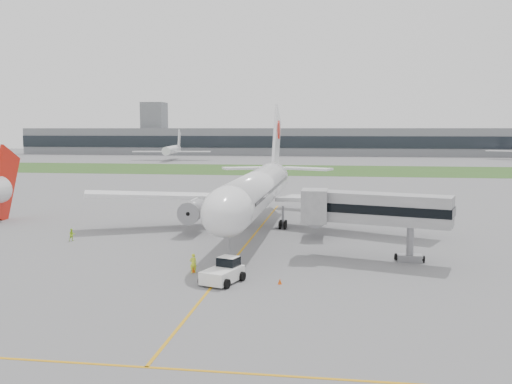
# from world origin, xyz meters

# --- Properties ---
(ground) EXTENTS (600.00, 600.00, 0.00)m
(ground) POSITION_xyz_m (0.00, 0.00, 0.00)
(ground) COLOR slate
(ground) RESTS_ON ground
(apron_markings) EXTENTS (70.00, 70.00, 0.04)m
(apron_markings) POSITION_xyz_m (0.00, -5.00, 0.00)
(apron_markings) COLOR orange
(apron_markings) RESTS_ON ground
(grass_strip) EXTENTS (600.00, 50.00, 0.02)m
(grass_strip) POSITION_xyz_m (0.00, 120.00, 0.01)
(grass_strip) COLOR #2F4F1D
(grass_strip) RESTS_ON ground
(terminal_building) EXTENTS (320.00, 22.30, 14.00)m
(terminal_building) POSITION_xyz_m (0.00, 229.87, 7.00)
(terminal_building) COLOR gray
(terminal_building) RESTS_ON ground
(control_tower) EXTENTS (12.00, 12.00, 56.00)m
(control_tower) POSITION_xyz_m (-90.00, 232.00, 0.00)
(control_tower) COLOR gray
(control_tower) RESTS_ON ground
(airliner) EXTENTS (48.13, 53.95, 17.88)m
(airliner) POSITION_xyz_m (0.00, 4.87, 5.66)
(airliner) COLOR white
(airliner) RESTS_ON ground
(pushback_tug) EXTENTS (3.88, 4.75, 2.16)m
(pushback_tug) POSITION_xyz_m (0.75, -21.35, 0.99)
(pushback_tug) COLOR white
(pushback_tug) RESTS_ON ground
(jet_bridge) EXTENTS (15.70, 7.39, 7.19)m
(jet_bridge) POSITION_xyz_m (14.05, -10.14, 5.32)
(jet_bridge) COLOR #A6A6A9
(jet_bridge) RESTS_ON ground
(safety_cone_left) EXTENTS (0.41, 0.41, 0.57)m
(safety_cone_left) POSITION_xyz_m (-2.85, -18.32, 0.29)
(safety_cone_left) COLOR #E94E0C
(safety_cone_left) RESTS_ON ground
(safety_cone_right) EXTENTS (0.37, 0.37, 0.51)m
(safety_cone_right) POSITION_xyz_m (5.76, -21.28, 0.25)
(safety_cone_right) COLOR #E94E0C
(safety_cone_right) RESTS_ON ground
(ground_crew_near) EXTENTS (0.81, 0.70, 1.88)m
(ground_crew_near) POSITION_xyz_m (-2.81, -18.59, 0.94)
(ground_crew_near) COLOR #DEF629
(ground_crew_near) RESTS_ON ground
(ground_crew_far) EXTENTS (0.95, 0.94, 1.55)m
(ground_crew_far) POSITION_xyz_m (-21.46, -5.59, 0.77)
(ground_crew_far) COLOR #AFE826
(ground_crew_far) RESTS_ON ground
(distant_aircraft_left) EXTENTS (37.54, 34.09, 12.99)m
(distant_aircraft_left) POSITION_xyz_m (-61.95, 171.04, 0.00)
(distant_aircraft_left) COLOR white
(distant_aircraft_left) RESTS_ON ground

